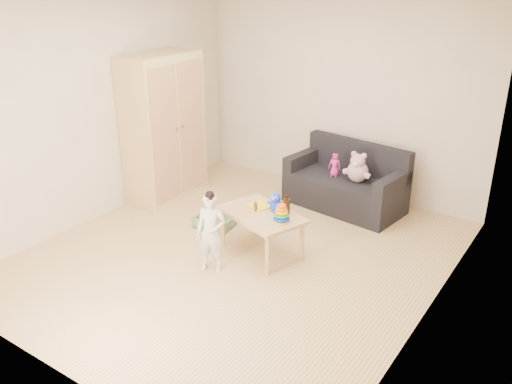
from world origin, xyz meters
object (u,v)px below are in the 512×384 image
Objects in this scene: wardrobe at (163,128)px; toddler at (211,233)px; sofa at (344,192)px; play_table at (261,233)px.

wardrobe is 2.31× the size of toddler.
sofa is 1.61m from play_table.
play_table is at bearing -17.31° from wardrobe.
wardrobe is at bearing 123.41° from toddler.
toddler reaches higher than sofa.
sofa is at bearing 56.70° from toddler.
toddler is at bearing -93.80° from sofa.
play_table is (-0.20, -1.59, 0.03)m from sofa.
play_table is 0.63m from toddler.
toddler is at bearing -34.55° from wardrobe.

